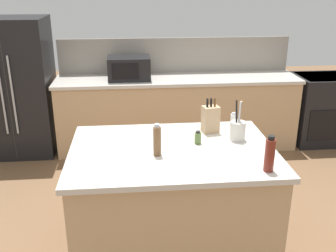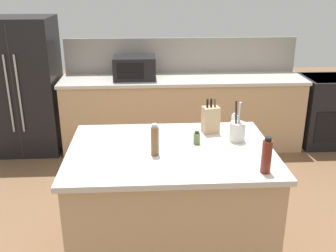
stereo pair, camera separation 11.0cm
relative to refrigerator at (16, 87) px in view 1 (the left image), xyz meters
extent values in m
plane|color=brown|center=(1.73, -2.25, -0.85)|extent=(14.00, 14.00, 0.00)
cube|color=tan|center=(2.03, -0.05, -0.40)|extent=(3.07, 0.62, 0.90)
cube|color=beige|center=(2.03, -0.05, 0.07)|extent=(3.11, 0.66, 0.04)
cube|color=gray|center=(2.03, 0.27, 0.32)|extent=(3.07, 0.03, 0.46)
cube|color=tan|center=(1.73, -2.25, -0.40)|extent=(1.47, 1.03, 0.90)
cube|color=beige|center=(1.73, -2.25, 0.07)|extent=(1.53, 1.09, 0.04)
cube|color=black|center=(0.00, 0.00, 0.00)|extent=(0.87, 0.72, 1.70)
cube|color=#2D2D2D|center=(0.00, -0.36, 0.00)|extent=(0.01, 0.00, 1.62)
cylinder|color=#ADB2B7|center=(-0.06, -0.38, 0.00)|extent=(0.02, 0.02, 0.94)
cylinder|color=#ADB2B7|center=(0.06, -0.38, 0.00)|extent=(0.02, 0.02, 0.94)
cube|color=black|center=(4.00, -0.05, -0.39)|extent=(0.76, 0.64, 0.92)
cube|color=black|center=(4.00, -0.37, -0.51)|extent=(0.61, 0.01, 0.41)
cube|color=black|center=(4.00, -0.05, 0.06)|extent=(0.68, 0.58, 0.02)
cube|color=black|center=(1.42, -0.05, 0.23)|extent=(0.52, 0.38, 0.28)
cube|color=black|center=(1.37, -0.24, 0.23)|extent=(0.32, 0.01, 0.20)
cube|color=tan|center=(2.08, -1.94, 0.20)|extent=(0.15, 0.12, 0.22)
cylinder|color=black|center=(2.04, -1.94, 0.34)|extent=(0.02, 0.02, 0.07)
cylinder|color=black|center=(2.08, -1.94, 0.34)|extent=(0.02, 0.02, 0.07)
cylinder|color=brown|center=(2.11, -1.93, 0.34)|extent=(0.02, 0.02, 0.07)
cylinder|color=beige|center=(2.26, -2.12, 0.16)|extent=(0.12, 0.12, 0.15)
cylinder|color=olive|center=(2.27, -2.11, 0.32)|extent=(0.01, 0.05, 0.18)
cylinder|color=black|center=(2.24, -2.12, 0.32)|extent=(0.01, 0.05, 0.18)
cylinder|color=#B2B2B7|center=(2.26, -2.14, 0.32)|extent=(0.01, 0.03, 0.18)
cylinder|color=#567038|center=(1.93, -2.17, 0.13)|extent=(0.05, 0.05, 0.09)
cylinder|color=black|center=(1.93, -2.17, 0.18)|extent=(0.03, 0.03, 0.02)
cylinder|color=brown|center=(1.61, -2.35, 0.20)|extent=(0.06, 0.06, 0.21)
cylinder|color=#B2B2B7|center=(1.61, -2.35, 0.31)|extent=(0.04, 0.04, 0.03)
cylinder|color=silver|center=(2.30, -1.82, 0.14)|extent=(0.05, 0.05, 0.11)
cylinder|color=#B2B2B7|center=(2.30, -1.82, 0.20)|extent=(0.04, 0.04, 0.02)
cylinder|color=maroon|center=(2.32, -2.66, 0.20)|extent=(0.07, 0.07, 0.22)
cylinder|color=black|center=(2.32, -2.66, 0.32)|extent=(0.04, 0.04, 0.03)
camera|label=1|loc=(1.45, -4.91, 1.28)|focal=42.00mm
camera|label=2|loc=(1.56, -4.92, 1.28)|focal=42.00mm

